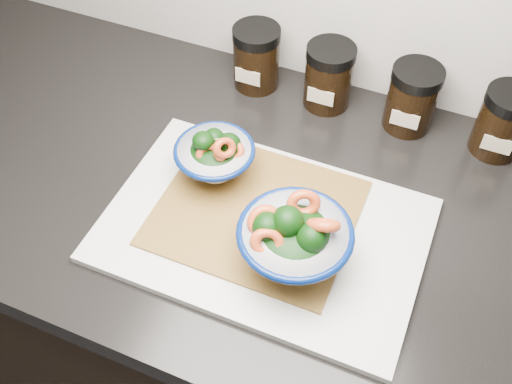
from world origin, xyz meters
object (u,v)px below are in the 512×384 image
at_px(cutting_board, 264,230).
at_px(spice_jar_b, 329,76).
at_px(bowl_left, 215,156).
at_px(spice_jar_a, 257,57).
at_px(bowl_right, 294,241).
at_px(spice_jar_d, 504,122).
at_px(spice_jar_c, 412,98).

xyz_separation_m(cutting_board, spice_jar_b, (-0.01, 0.30, 0.05)).
bearing_deg(bowl_left, spice_jar_b, 67.87).
distance_m(cutting_board, spice_jar_a, 0.33).
distance_m(bowl_right, spice_jar_d, 0.40).
bearing_deg(spice_jar_b, spice_jar_d, 0.00).
height_order(bowl_left, spice_jar_a, same).
xyz_separation_m(cutting_board, spice_jar_d, (0.28, 0.30, 0.05)).
bearing_deg(spice_jar_d, spice_jar_a, 180.00).
bearing_deg(bowl_right, spice_jar_a, 119.89).
bearing_deg(spice_jar_b, bowl_right, -79.15).
distance_m(spice_jar_b, spice_jar_c, 0.14).
height_order(spice_jar_a, spice_jar_b, same).
distance_m(spice_jar_a, spice_jar_b, 0.13).
bearing_deg(spice_jar_d, spice_jar_b, 180.00).
xyz_separation_m(bowl_left, spice_jar_d, (0.38, 0.24, 0.00)).
bearing_deg(bowl_right, spice_jar_b, 100.85).
relative_size(cutting_board, bowl_left, 3.72).
height_order(cutting_board, bowl_right, bowl_right).
relative_size(bowl_right, spice_jar_c, 1.35).
bearing_deg(bowl_left, spice_jar_a, 98.16).
xyz_separation_m(cutting_board, bowl_right, (0.06, -0.04, 0.06)).
bearing_deg(spice_jar_b, bowl_left, -112.13).
bearing_deg(spice_jar_c, spice_jar_b, 180.00).
xyz_separation_m(spice_jar_b, spice_jar_d, (0.28, 0.00, 0.00)).
height_order(spice_jar_a, spice_jar_d, same).
bearing_deg(bowl_right, bowl_left, 147.40).
bearing_deg(spice_jar_d, bowl_left, -148.09).
relative_size(bowl_right, spice_jar_d, 1.35).
bearing_deg(bowl_left, spice_jar_c, 44.97).
bearing_deg(cutting_board, spice_jar_b, 91.40).
relative_size(spice_jar_a, spice_jar_d, 1.00).
xyz_separation_m(spice_jar_a, spice_jar_b, (0.13, 0.00, 0.00)).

